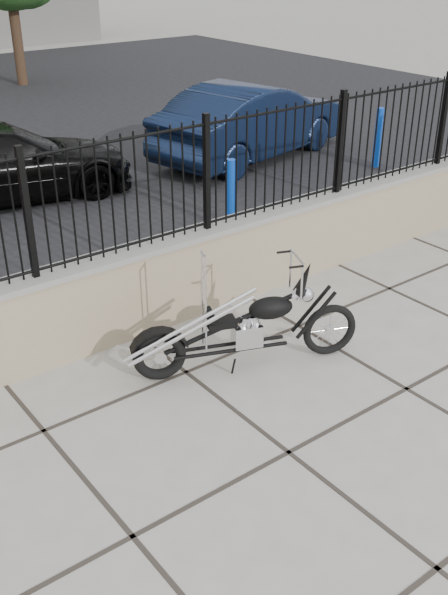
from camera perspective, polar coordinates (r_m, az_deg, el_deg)
ground_plane at (r=5.94m, az=5.33°, el=-12.54°), size 90.00×90.00×0.00m
retaining_wall at (r=7.38m, az=-7.62°, el=0.44°), size 14.00×0.36×0.96m
iron_fence at (r=6.96m, az=-8.17°, el=8.38°), size 14.00×0.08×1.20m
chopper_motorcycle at (r=6.63m, az=1.57°, el=-0.96°), size 2.15×1.18×1.30m
car_black at (r=11.78m, az=-17.77°, el=10.47°), size 4.37×2.36×1.20m
car_blue at (r=13.53m, az=2.30°, el=14.28°), size 4.47×2.33×1.40m
bollard_b at (r=9.99m, az=0.58°, el=8.36°), size 0.17×0.17×1.05m
bollard_c at (r=13.26m, az=12.49°, el=12.66°), size 0.16×0.16×1.07m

